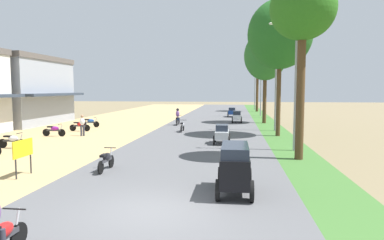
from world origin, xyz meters
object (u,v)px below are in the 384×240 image
(parked_motorbike_second, at_px, (12,140))
(parked_motorbike_third, at_px, (54,130))
(streetlamp_mid, at_px, (276,80))
(car_hatchback_white, at_px, (237,116))
(streetlamp_farthest, at_px, (255,85))
(median_tree_second, at_px, (280,34))
(car_van_black, at_px, (235,166))
(median_tree_third, at_px, (265,56))
(utility_pole_near, at_px, (280,82))
(parked_motorbike_fifth, at_px, (90,122))
(car_hatchback_silver, at_px, (222,133))
(streetlamp_near, at_px, (296,75))
(median_tree_nearest, at_px, (303,11))
(motorbike_ahead_second, at_px, (106,159))
(car_sedan_blue, at_px, (232,112))
(motorbike_ahead_third, at_px, (182,126))
(pedestrian_on_shoulder, at_px, (82,124))
(parked_motorbike_fourth, at_px, (80,125))
(median_tree_fourth, at_px, (258,63))
(streetlamp_far, at_px, (261,84))
(motorbike_ahead_fourth, at_px, (178,117))

(parked_motorbike_second, height_order, parked_motorbike_third, same)
(streetlamp_mid, xyz_separation_m, car_hatchback_white, (-3.21, 6.72, -3.61))
(parked_motorbike_third, xyz_separation_m, streetlamp_farthest, (16.90, 36.50, 3.81))
(median_tree_second, xyz_separation_m, car_van_black, (-3.25, -15.14, -6.62))
(median_tree_third, bearing_deg, utility_pole_near, 71.59)
(parked_motorbike_third, distance_m, parked_motorbike_fifth, 6.37)
(median_tree_third, bearing_deg, car_hatchback_silver, -105.04)
(parked_motorbike_fifth, bearing_deg, streetlamp_near, -31.61)
(parked_motorbike_second, height_order, median_tree_nearest, median_tree_nearest)
(parked_motorbike_fifth, xyz_separation_m, car_hatchback_silver, (12.58, -8.42, 0.19))
(car_hatchback_silver, bearing_deg, parked_motorbike_fifth, 146.21)
(motorbike_ahead_second, bearing_deg, streetlamp_near, 34.68)
(car_sedan_blue, distance_m, motorbike_ahead_third, 16.50)
(car_hatchback_silver, relative_size, car_hatchback_white, 1.00)
(streetlamp_near, xyz_separation_m, car_hatchback_white, (-3.21, 16.43, -3.63))
(parked_motorbike_fifth, height_order, car_hatchback_white, car_hatchback_white)
(parked_motorbike_fifth, bearing_deg, pedestrian_on_shoulder, -71.81)
(parked_motorbike_fourth, relative_size, median_tree_fourth, 0.19)
(motorbike_ahead_second, bearing_deg, median_tree_third, 69.19)
(parked_motorbike_second, bearing_deg, motorbike_ahead_second, -32.29)
(streetlamp_far, bearing_deg, parked_motorbike_third, -126.83)
(parked_motorbike_fifth, height_order, median_tree_fourth, median_tree_fourth)
(median_tree_fourth, bearing_deg, median_tree_third, -91.33)
(motorbike_ahead_fourth, bearing_deg, car_hatchback_silver, -67.03)
(car_sedan_blue, height_order, motorbike_ahead_fourth, motorbike_ahead_fourth)
(streetlamp_far, bearing_deg, streetlamp_near, -90.00)
(parked_motorbike_third, relative_size, utility_pole_near, 0.21)
(parked_motorbike_third, height_order, car_sedan_blue, car_sedan_blue)
(streetlamp_near, relative_size, car_hatchback_silver, 3.72)
(pedestrian_on_shoulder, distance_m, motorbike_ahead_third, 7.96)
(parked_motorbike_second, xyz_separation_m, parked_motorbike_fourth, (0.26, 8.59, 0.00))
(streetlamp_near, distance_m, car_van_black, 10.03)
(car_hatchback_white, bearing_deg, parked_motorbike_third, -137.75)
(parked_motorbike_second, relative_size, median_tree_nearest, 0.20)
(car_van_black, relative_size, car_hatchback_silver, 1.20)
(parked_motorbike_second, relative_size, streetlamp_mid, 0.24)
(parked_motorbike_second, bearing_deg, median_tree_third, 47.37)
(streetlamp_farthest, distance_m, car_hatchback_white, 24.54)
(car_hatchback_silver, bearing_deg, median_tree_fourth, 82.66)
(streetlamp_far, bearing_deg, parked_motorbike_fifth, -136.09)
(parked_motorbike_fifth, height_order, pedestrian_on_shoulder, pedestrian_on_shoulder)
(motorbike_ahead_second, bearing_deg, median_tree_fourth, 77.81)
(median_tree_second, bearing_deg, pedestrian_on_shoulder, -172.74)
(parked_motorbike_fourth, xyz_separation_m, utility_pole_near, (18.44, 16.31, 3.93))
(pedestrian_on_shoulder, height_order, median_tree_nearest, median_tree_nearest)
(parked_motorbike_third, bearing_deg, median_tree_third, 36.90)
(median_tree_third, distance_m, motorbike_ahead_third, 12.94)
(motorbike_ahead_second, relative_size, motorbike_ahead_fourth, 1.00)
(median_tree_nearest, distance_m, streetlamp_mid, 12.63)
(streetlamp_farthest, bearing_deg, parked_motorbike_second, -111.73)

